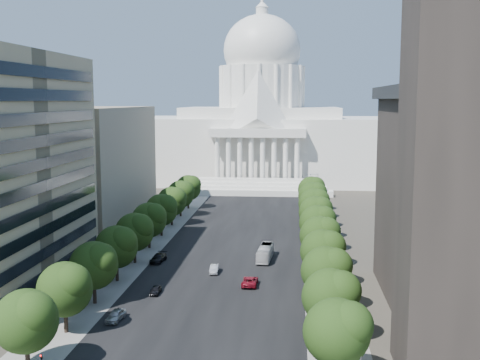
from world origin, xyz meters
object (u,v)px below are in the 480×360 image
(car_dark_a, at_px, (156,290))
(car_dark_b, at_px, (158,258))
(car_red, at_px, (250,281))
(city_bus, at_px, (265,253))
(car_parked, at_px, (116,316))
(car_silver, at_px, (214,269))

(car_dark_a, xyz_separation_m, car_dark_b, (-3.99, 19.45, 0.16))
(car_red, bearing_deg, city_bus, -94.83)
(car_dark_b, relative_size, car_parked, 1.19)
(city_bus, bearing_deg, car_dark_a, -121.95)
(car_dark_a, bearing_deg, city_bus, 53.74)
(car_parked, distance_m, city_bus, 40.85)
(car_dark_a, xyz_separation_m, car_red, (15.19, 5.97, 0.14))
(car_dark_b, bearing_deg, car_red, -28.88)
(car_dark_a, relative_size, car_silver, 0.86)
(car_dark_b, bearing_deg, car_dark_a, -72.20)
(car_parked, bearing_deg, car_silver, 72.65)
(car_dark_a, relative_size, city_bus, 0.36)
(car_silver, height_order, car_parked, car_parked)
(car_parked, bearing_deg, car_red, 51.32)
(car_dark_a, xyz_separation_m, car_silver, (8.01, 13.12, 0.08))
(car_silver, xyz_separation_m, car_dark_b, (-12.00, 6.33, 0.08))
(car_dark_a, height_order, car_silver, car_silver)
(car_dark_a, bearing_deg, car_parked, -103.50)
(car_silver, height_order, car_dark_b, car_dark_b)
(city_bus, bearing_deg, car_silver, -127.45)
(car_silver, xyz_separation_m, car_red, (7.18, -7.15, 0.06))
(car_silver, bearing_deg, car_dark_a, -124.08)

